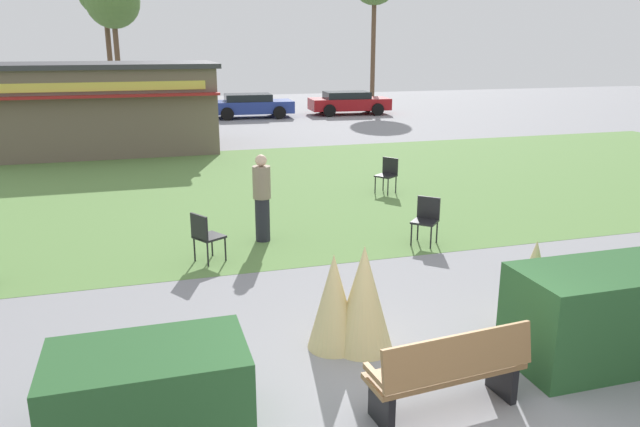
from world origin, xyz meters
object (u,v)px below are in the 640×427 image
cafe_chair_east (205,234)px  cafe_chair_center (388,172)px  parked_car_west_slot (136,108)px  parked_car_east_slot (349,102)px  food_kiosk (99,107)px  park_bench (449,371)px  cafe_chair_west (426,217)px  person_strolling (262,198)px  tree_left_bg (113,2)px  parked_car_center_slot (250,105)px

cafe_chair_east → cafe_chair_center: (5.02, 3.88, 0.00)m
parked_car_west_slot → parked_car_east_slot: same height
cafe_chair_east → parked_car_east_slot: parked_car_east_slot is taller
cafe_chair_center → parked_car_east_slot: bearing=74.2°
cafe_chair_east → food_kiosk: bearing=100.2°
parked_car_east_slot → park_bench: bearing=-106.9°
cafe_chair_west → park_bench: bearing=-113.7°
park_bench → parked_car_west_slot: size_ratio=0.41×
cafe_chair_east → parked_car_east_slot: (9.81, 20.83, 0.12)m
food_kiosk → cafe_chair_center: size_ratio=9.09×
food_kiosk → parked_car_west_slot: bearing=81.7°
park_bench → person_strolling: person_strolling is taller
parked_car_east_slot → cafe_chair_east: bearing=-115.2°
person_strolling → tree_left_bg: bearing=15.1°
parked_car_east_slot → food_kiosk: bearing=-145.9°
cafe_chair_east → parked_car_west_slot: parked_car_west_slot is taller
person_strolling → parked_car_center_slot: (3.33, 19.92, -0.22)m
parked_car_center_slot → tree_left_bg: 9.10m
parked_car_center_slot → person_strolling: bearing=-99.5°
cafe_chair_center → person_strolling: size_ratio=0.53×
cafe_chair_east → person_strolling: size_ratio=0.53×
park_bench → tree_left_bg: size_ratio=0.24×
person_strolling → cafe_chair_east: bearing=135.5°
parked_car_center_slot → parked_car_east_slot: (5.29, 0.00, 0.00)m
cafe_chair_west → parked_car_east_slot: (5.67, 20.94, 0.12)m
cafe_chair_east → parked_car_center_slot: parked_car_center_slot is taller
cafe_chair_west → parked_car_center_slot: bearing=89.0°
park_bench → food_kiosk: bearing=103.2°
food_kiosk → cafe_chair_west: 14.33m
person_strolling → tree_left_bg: size_ratio=0.23×
park_bench → parked_car_east_slot: size_ratio=0.40×
parked_car_east_slot → tree_left_bg: 13.35m
park_bench → parked_car_west_slot: (-2.99, 26.04, 0.16)m
park_bench → cafe_chair_east: (-1.91, 5.21, 0.05)m
food_kiosk → person_strolling: (3.46, -11.75, -0.67)m
food_kiosk → tree_left_bg: 12.93m
park_bench → cafe_chair_east: 5.55m
park_bench → tree_left_bg: (-3.75, 30.10, 5.26)m
food_kiosk → cafe_chair_center: 11.46m
parked_car_center_slot → parked_car_west_slot: bearing=-180.0°
parked_car_center_slot → tree_left_bg: tree_left_bg is taller
cafe_chair_center → person_strolling: bearing=-142.2°
park_bench → parked_car_center_slot: bearing=84.3°
park_bench → cafe_chair_west: 5.57m
cafe_chair_center → parked_car_west_slot: bearing=109.8°
person_strolling → cafe_chair_center: bearing=-44.3°
cafe_chair_west → parked_car_west_slot: (-5.23, 20.94, 0.12)m
park_bench → cafe_chair_west: (2.24, 5.10, 0.05)m
cafe_chair_west → parked_car_center_slot: (0.37, 20.94, 0.12)m
cafe_chair_center → tree_left_bg: (-6.86, 21.00, 5.21)m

